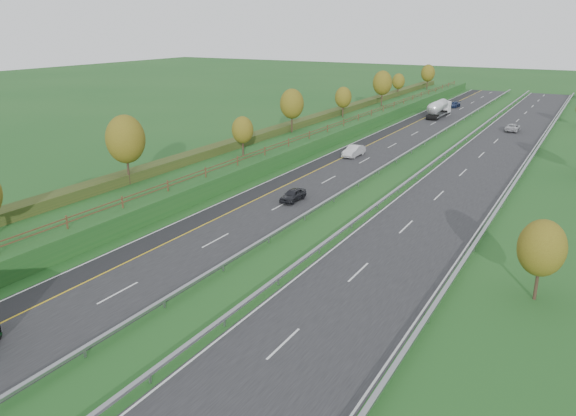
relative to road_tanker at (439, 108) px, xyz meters
The scene contains 17 objects.
ground 49.80m from the road_tanker, 80.56° to the right, with size 400.00×400.00×0.00m, color #1B4D1C.
near_carriageway 44.13m from the road_tanker, 89.79° to the right, with size 10.50×200.00×0.04m, color black.
far_carriageway 47.17m from the road_tanker, 69.30° to the right, with size 10.50×200.00×0.04m, color black.
hard_shoulder 44.28m from the road_tanker, 94.65° to the right, with size 3.00×200.00×0.04m, color black.
lane_markings 44.73m from the road_tanker, 81.55° to the right, with size 26.75×200.00×0.01m.
embankment_left 45.93m from the road_tanker, 106.23° to the right, with size 12.00×200.00×2.00m, color #1B4D1C.
hedge_left 46.53m from the road_tanker, 108.60° to the right, with size 2.20×180.00×1.10m, color #2B3D19.
fence_left 45.29m from the road_tanker, 100.61° to the right, with size 0.12×189.06×1.20m.
median_barrier_near 44.50m from the road_tanker, 82.43° to the right, with size 0.32×200.00×0.71m.
median_barrier_far 45.45m from the road_tanker, 76.04° to the right, with size 0.32×200.00×0.71m.
outer_barrier_far 49.50m from the road_tanker, 63.00° to the right, with size 0.32×200.00×0.71m.
trees_left 49.28m from the road_tanker, 104.73° to the right, with size 6.64×164.30×7.66m.
road_tanker is the anchor object (origin of this frame).
car_dark_near 67.14m from the road_tanker, 88.49° to the right, with size 1.60×3.97×1.35m, color black.
car_silver_mid 43.34m from the road_tanker, 91.37° to the right, with size 1.71×4.92×1.62m, color #B9B9BE.
car_small_far 15.92m from the road_tanker, 91.67° to the left, with size 1.78×4.37×1.27m, color #152243.
car_oncoming 19.22m from the road_tanker, 31.60° to the right, with size 2.25×4.87×1.35m, color #B6B6BB.
Camera 1 is at (30.31, -15.23, 18.82)m, focal length 35.00 mm.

